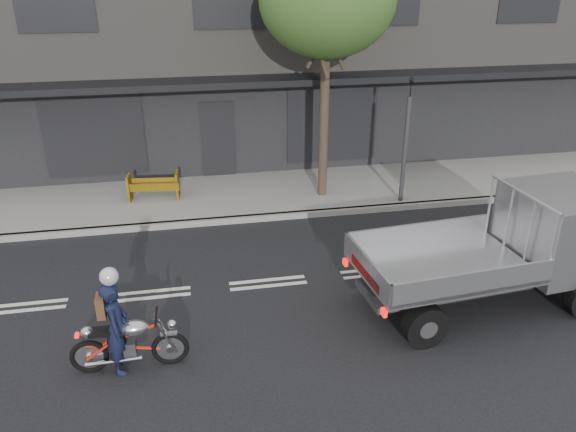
# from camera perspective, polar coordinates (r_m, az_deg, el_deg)

# --- Properties ---
(ground) EXTENTS (80.00, 80.00, 0.00)m
(ground) POSITION_cam_1_polar(r_m,az_deg,el_deg) (11.79, -2.05, -6.83)
(ground) COLOR black
(ground) RESTS_ON ground
(sidewalk) EXTENTS (32.00, 3.20, 0.15)m
(sidewalk) POSITION_cam_1_polar(r_m,az_deg,el_deg) (15.93, -4.68, 2.11)
(sidewalk) COLOR gray
(sidewalk) RESTS_ON ground
(kerb) EXTENTS (32.00, 0.20, 0.15)m
(kerb) POSITION_cam_1_polar(r_m,az_deg,el_deg) (14.47, -3.96, -0.26)
(kerb) COLOR gray
(kerb) RESTS_ON ground
(building_main) EXTENTS (26.00, 10.00, 8.00)m
(building_main) POSITION_cam_1_polar(r_m,az_deg,el_deg) (21.42, -7.17, 18.67)
(building_main) COLOR slate
(building_main) RESTS_ON ground
(traffic_light_pole) EXTENTS (0.12, 0.12, 3.50)m
(traffic_light_pole) POSITION_cam_1_polar(r_m,az_deg,el_deg) (15.15, 11.82, 6.81)
(traffic_light_pole) COLOR #2D2D30
(traffic_light_pole) RESTS_ON ground
(motorcycle) EXTENTS (1.91, 0.56, 0.98)m
(motorcycle) POSITION_cam_1_polar(r_m,az_deg,el_deg) (9.66, -15.87, -12.21)
(motorcycle) COLOR black
(motorcycle) RESTS_ON ground
(rider) EXTENTS (0.40, 0.60, 1.62)m
(rider) POSITION_cam_1_polar(r_m,az_deg,el_deg) (9.51, -17.00, -10.78)
(rider) COLOR #121733
(rider) RESTS_ON ground
(flatbed_ute) EXTENTS (5.09, 2.43, 2.28)m
(flatbed_ute) POSITION_cam_1_polar(r_m,az_deg,el_deg) (11.81, 24.12, -1.90)
(flatbed_ute) COLOR black
(flatbed_ute) RESTS_ON ground
(construction_barrier) EXTENTS (1.43, 0.71, 0.77)m
(construction_barrier) POSITION_cam_1_polar(r_m,az_deg,el_deg) (15.56, -13.50, 2.75)
(construction_barrier) COLOR #E8A30C
(construction_barrier) RESTS_ON sidewalk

